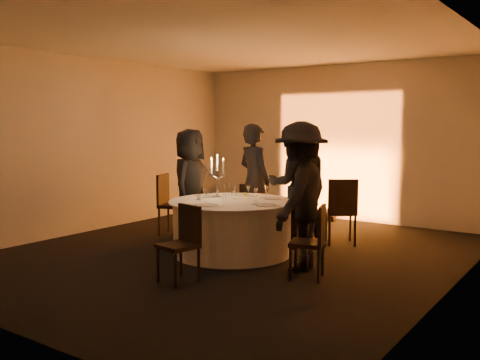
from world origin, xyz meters
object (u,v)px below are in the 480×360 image
Objects in this scene: chair_back_left at (251,206)px; chair_front at (183,239)px; guest_right at (301,196)px; chair_back_right at (341,207)px; chair_left at (169,200)px; candelabra at (217,182)px; guest_back_left at (254,181)px; chair_right at (313,238)px; guest_back_right at (298,185)px; banquet_table at (232,227)px; coffee_cup at (199,198)px; guest_left at (190,185)px.

chair_front is at bearing 128.10° from chair_back_left.
guest_right reaches higher than chair_back_left.
chair_left is at bearing -15.38° from chair_back_right.
candelabra reaches higher than chair_back_right.
guest_right is (1.58, -1.33, 0.02)m from guest_back_left.
chair_right is 0.99× the size of chair_front.
guest_back_left is 1.01m from guest_back_right.
coffee_cup is (-0.45, -0.18, 0.42)m from banquet_table.
chair_back_left is at bearing -137.65° from guest_right.
chair_right is 0.64m from guest_right.
guest_back_right reaches higher than guest_left.
guest_right reaches higher than chair_back_right.
candelabra is at bearing 158.84° from banquet_table.
chair_back_left reaches higher than coffee_cup.
chair_left is 2.32m from guest_back_right.
guest_back_left is (0.16, -0.14, 0.46)m from chair_back_left.
chair_back_right is at bearing -164.50° from guest_back_right.
guest_left reaches higher than chair_left.
candelabra reaches higher than banquet_table.
chair_back_right is 2.94m from chair_front.
chair_right is 2.76m from guest_left.
guest_right reaches higher than guest_back_right.
chair_back_right is (2.73, 0.90, 0.01)m from chair_left.
coffee_cup is at bearing -96.38° from guest_right.
chair_right is at bearing -7.92° from coffee_cup.
candelabra is at bearing 119.51° from chair_back_left.
guest_right is at bearing 160.39° from chair_back_left.
guest_back_left reaches higher than chair_back_left.
chair_left is 0.54× the size of guest_back_right.
candelabra is (-0.37, 0.14, 0.61)m from banquet_table.
guest_left is 0.94× the size of guest_back_right.
chair_right is 2.04m from candelabra.
guest_right is 17.22× the size of coffee_cup.
guest_left is at bearing -14.48° from guest_back_right.
guest_left is at bearing 139.85° from coffee_cup.
chair_back_left is 1.31m from candelabra.
guest_right is at bearing 87.61° from guest_back_right.
chair_left is at bearing 56.16° from guest_left.
guest_back_right reaches higher than coffee_cup.
chair_front is at bearing -160.12° from guest_left.
chair_left is 1.43m from candelabra.
chair_front reaches higher than chair_back_left.
candelabra reaches higher than chair_left.
guest_left is (-1.09, 0.36, 0.51)m from banquet_table.
chair_front is 0.48× the size of guest_back_right.
chair_front is 2.29m from guest_left.
chair_back_right reaches higher than chair_front.
chair_back_left is 0.45× the size of guest_back_left.
guest_left is (-1.40, 1.78, 0.39)m from chair_front.
guest_left is 0.94× the size of guest_right.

